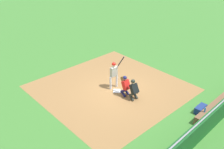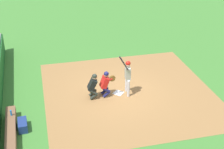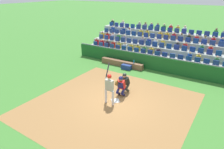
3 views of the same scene
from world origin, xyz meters
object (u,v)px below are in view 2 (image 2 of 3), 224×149
object	(u,v)px
batter_at_plate	(128,74)
dugout_bench	(11,136)
home_plate_umpire	(93,85)
home_plate_marker	(118,93)
water_bottle_on_bench	(11,113)
catcher_crouching	(106,82)
equipment_duffel_bag	(23,125)

from	to	relation	value
batter_at_plate	dugout_bench	world-z (taller)	batter_at_plate
dugout_bench	home_plate_umpire	bearing A→B (deg)	121.32
home_plate_marker	home_plate_umpire	world-z (taller)	home_plate_umpire
water_bottle_on_bench	home_plate_umpire	bearing A→B (deg)	107.84
catcher_crouching	equipment_duffel_bag	distance (m)	4.31
dugout_bench	water_bottle_on_bench	distance (m)	1.15
home_plate_marker	catcher_crouching	distance (m)	0.96
dugout_bench	equipment_duffel_bag	distance (m)	0.80
batter_at_plate	equipment_duffel_bag	world-z (taller)	batter_at_plate
catcher_crouching	dugout_bench	distance (m)	5.00
home_plate_marker	catcher_crouching	size ratio (longest dim) A/B	0.34
batter_at_plate	equipment_duffel_bag	xyz separation A→B (m)	(1.56, -4.98, -0.91)
batter_at_plate	equipment_duffel_bag	distance (m)	5.30
home_plate_marker	batter_at_plate	world-z (taller)	batter_at_plate
catcher_crouching	equipment_duffel_bag	size ratio (longest dim) A/B	1.68
batter_at_plate	home_plate_umpire	world-z (taller)	batter_at_plate
catcher_crouching	water_bottle_on_bench	distance (m)	4.52
batter_at_plate	home_plate_marker	bearing A→B (deg)	-111.35
batter_at_plate	home_plate_umpire	bearing A→B (deg)	-92.67
batter_at_plate	water_bottle_on_bench	bearing A→B (deg)	-78.25
equipment_duffel_bag	water_bottle_on_bench	bearing A→B (deg)	-138.26
batter_at_plate	dugout_bench	xyz separation A→B (m)	(2.22, -5.44, -0.88)
batter_at_plate	home_plate_umpire	xyz separation A→B (m)	(-0.08, -1.66, -0.40)
batter_at_plate	water_bottle_on_bench	size ratio (longest dim) A/B	8.95
home_plate_marker	batter_at_plate	distance (m)	1.16
home_plate_marker	equipment_duffel_bag	world-z (taller)	equipment_duffel_bag
batter_at_plate	catcher_crouching	xyz separation A→B (m)	(-0.12, -1.05, -0.37)
home_plate_marker	catcher_crouching	world-z (taller)	catcher_crouching
catcher_crouching	home_plate_umpire	size ratio (longest dim) A/B	1.02
batter_at_plate	dugout_bench	size ratio (longest dim) A/B	0.60
batter_at_plate	equipment_duffel_bag	size ratio (longest dim) A/B	2.84
water_bottle_on_bench	home_plate_marker	bearing A→B (deg)	104.35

